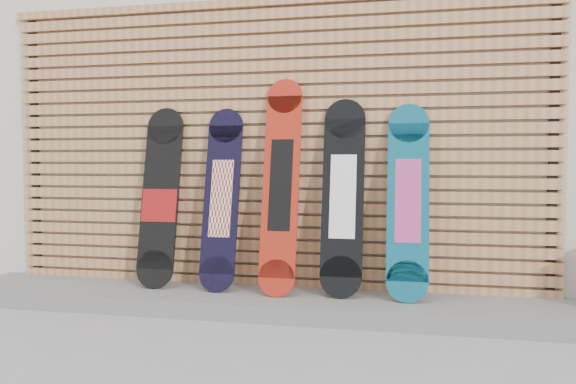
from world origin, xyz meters
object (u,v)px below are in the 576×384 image
at_px(snowboard_3, 343,196).
at_px(snowboard_1, 222,198).
at_px(snowboard_4, 408,201).
at_px(snowboard_2, 281,185).
at_px(snowboard_0, 160,198).

bearing_deg(snowboard_3, snowboard_1, -179.95).
bearing_deg(snowboard_4, snowboard_3, 178.12).
height_order(snowboard_2, snowboard_3, snowboard_2).
relative_size(snowboard_1, snowboard_4, 1.00).
distance_m(snowboard_0, snowboard_1, 0.49).
height_order(snowboard_3, snowboard_4, snowboard_3).
relative_size(snowboard_1, snowboard_3, 0.96).
xyz_separation_m(snowboard_1, snowboard_2, (0.46, -0.02, 0.11)).
bearing_deg(snowboard_4, snowboard_2, -179.47).
distance_m(snowboard_1, snowboard_2, 0.47).
height_order(snowboard_2, snowboard_4, snowboard_2).
distance_m(snowboard_3, snowboard_4, 0.45).
bearing_deg(snowboard_2, snowboard_1, 177.20).
bearing_deg(snowboard_2, snowboard_3, 2.97).
height_order(snowboard_1, snowboard_4, snowboard_4).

